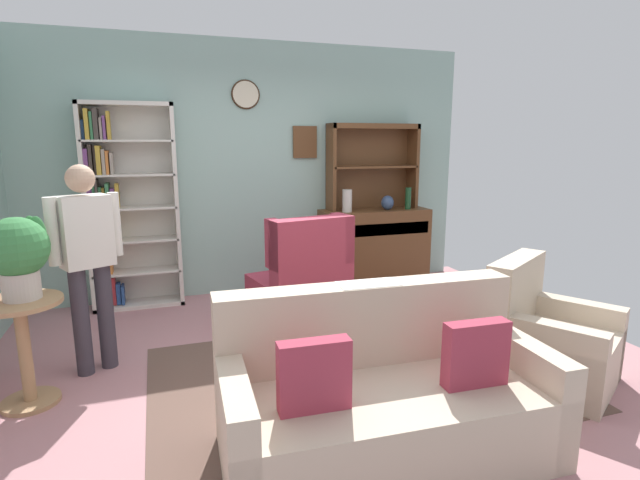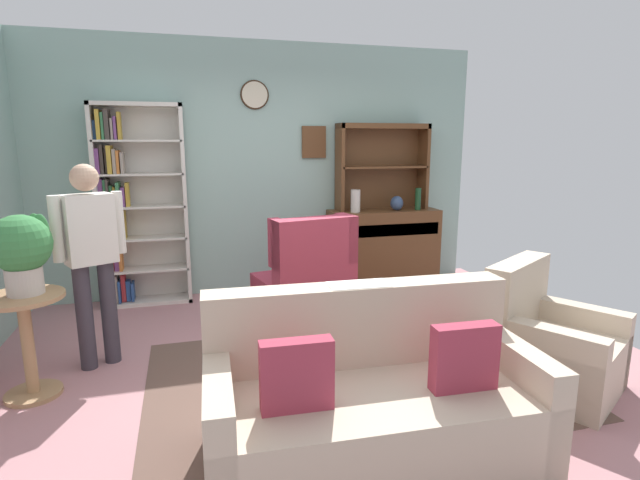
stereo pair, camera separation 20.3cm
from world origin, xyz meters
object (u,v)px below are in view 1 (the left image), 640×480
book_stack (312,318)px  vase_round (387,203)px  sideboard_hutch (372,155)px  bottle_wine (408,198)px  sideboard (374,243)px  coffee_table (330,335)px  potted_plant_large (18,252)px  armchair_floral (547,342)px  person_reading (88,254)px  bookshelf (124,206)px  plant_stand (23,341)px  wingback_chair (302,284)px  vase_tall (347,201)px  couch_floral (384,399)px

book_stack → vase_round: bearing=51.7°
sideboard_hutch → vase_round: 0.60m
bottle_wine → sideboard_hutch: bearing=153.0°
sideboard → coffee_table: bearing=-122.0°
sideboard → vase_round: 0.52m
potted_plant_large → coffee_table: bearing=-10.6°
armchair_floral → person_reading: size_ratio=0.68×
bookshelf → plant_stand: 2.07m
bookshelf → sideboard_hutch: bearing=0.5°
plant_stand → bookshelf: bearing=73.4°
bookshelf → wingback_chair: 2.02m
armchair_floral → book_stack: bearing=160.2°
plant_stand → sideboard_hutch: bearing=29.9°
plant_stand → book_stack: plant_stand is taller
sideboard → plant_stand: size_ratio=1.80×
bookshelf → sideboard: bearing=-1.7°
vase_round → bottle_wine: bearing=-4.9°
vase_tall → couch_floral: 3.17m
vase_round → coffee_table: vase_round is taller
sideboard → bottle_wine: size_ratio=5.00×
vase_tall → vase_round: bearing=1.5°
vase_round → armchair_floral: size_ratio=0.16×
bottle_wine → person_reading: 3.61m
wingback_chair → potted_plant_large: (-2.12, -0.82, 0.65)m
wingback_chair → coffee_table: (-0.15, -1.19, -0.03)m
person_reading → bottle_wine: bearing=21.6°
potted_plant_large → vase_tall: bearing=30.1°
bookshelf → sideboard_hutch: size_ratio=1.91×
sideboard → plant_stand: 3.80m
bottle_wine → potted_plant_large: bearing=-155.5°
bookshelf → armchair_floral: 4.08m
bookshelf → couch_floral: (1.45, -3.09, -0.75)m
potted_plant_large → book_stack: size_ratio=2.59×
book_stack → sideboard: bearing=54.9°
vase_round → wingback_chair: vase_round is taller
bottle_wine → plant_stand: 4.16m
bottle_wine → coffee_table: size_ratio=0.33×
armchair_floral → potted_plant_large: 3.66m
plant_stand → person_reading: person_reading is taller
bottle_wine → book_stack: bearing=-133.0°
armchair_floral → plant_stand: 3.60m
vase_round → coffee_table: (-1.47, -2.08, -0.65)m
book_stack → potted_plant_large: bearing=171.3°
sideboard_hutch → vase_round: size_ratio=6.47×
sideboard_hutch → coffee_table: sideboard_hutch is taller
coffee_table → book_stack: size_ratio=3.88×
vase_tall → wingback_chair: bearing=-132.5°
bookshelf → couch_floral: 3.50m
bookshelf → armchair_floral: bookshelf is taller
sideboard → couch_floral: size_ratio=0.71×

